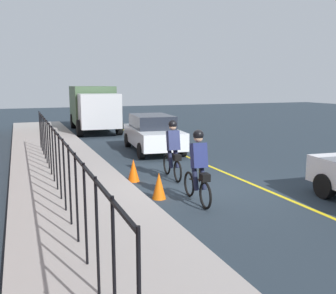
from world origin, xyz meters
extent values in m
plane|color=#25303A|center=(0.00, 0.00, 0.00)|extent=(80.00, 80.00, 0.00)
cube|color=yellow|center=(0.00, -1.60, 0.00)|extent=(36.00, 0.12, 0.01)
cube|color=#9B9591|center=(0.00, 3.40, 0.07)|extent=(40.00, 3.20, 0.15)
cylinder|color=black|center=(-5.23, 3.80, 0.95)|extent=(0.04, 0.04, 1.60)
cylinder|color=black|center=(-4.34, 3.80, 0.95)|extent=(0.04, 0.04, 1.60)
cylinder|color=black|center=(-3.45, 3.80, 0.95)|extent=(0.04, 0.04, 1.60)
cylinder|color=black|center=(-2.56, 3.80, 0.95)|extent=(0.04, 0.04, 1.60)
cylinder|color=black|center=(-1.67, 3.80, 0.95)|extent=(0.04, 0.04, 1.60)
cylinder|color=black|center=(-0.78, 3.80, 0.95)|extent=(0.04, 0.04, 1.60)
cylinder|color=black|center=(0.11, 3.80, 0.95)|extent=(0.04, 0.04, 1.60)
cylinder|color=black|center=(1.00, 3.80, 0.95)|extent=(0.04, 0.04, 1.60)
cylinder|color=black|center=(1.89, 3.80, 0.95)|extent=(0.04, 0.04, 1.60)
cylinder|color=black|center=(2.78, 3.80, 0.95)|extent=(0.04, 0.04, 1.60)
cylinder|color=black|center=(3.67, 3.80, 0.95)|extent=(0.04, 0.04, 1.60)
cylinder|color=black|center=(4.56, 3.80, 0.95)|extent=(0.04, 0.04, 1.60)
cylinder|color=black|center=(5.45, 3.80, 0.95)|extent=(0.04, 0.04, 1.60)
cylinder|color=black|center=(6.34, 3.80, 0.95)|extent=(0.04, 0.04, 1.60)
cylinder|color=black|center=(7.23, 3.80, 0.95)|extent=(0.04, 0.04, 1.60)
cylinder|color=black|center=(8.12, 3.80, 0.95)|extent=(0.04, 0.04, 1.60)
cube|color=black|center=(1.00, 3.80, 1.70)|extent=(14.25, 0.04, 0.04)
torus|color=black|center=(-0.41, 0.63, 0.33)|extent=(0.66, 0.11, 0.66)
torus|color=black|center=(-1.46, 0.70, 0.33)|extent=(0.66, 0.11, 0.66)
cube|color=black|center=(-0.94, 0.66, 0.58)|extent=(0.93, 0.11, 0.24)
cylinder|color=black|center=(-1.09, 0.68, 0.73)|extent=(0.03, 0.03, 0.35)
cube|color=navy|center=(-1.04, 0.67, 1.21)|extent=(0.37, 0.38, 0.63)
sphere|color=tan|center=(-0.99, 0.67, 1.62)|extent=(0.22, 0.22, 0.22)
sphere|color=black|center=(-0.99, 0.67, 1.70)|extent=(0.26, 0.26, 0.26)
cylinder|color=#191E38|center=(-1.05, 0.77, 0.68)|extent=(0.34, 0.14, 0.65)
cylinder|color=#191E38|center=(-1.07, 0.57, 0.68)|extent=(0.34, 0.14, 0.65)
cube|color=black|center=(-1.41, 0.70, 0.75)|extent=(0.25, 0.22, 0.18)
torus|color=black|center=(2.04, 0.27, 0.33)|extent=(0.66, 0.11, 0.66)
torus|color=black|center=(0.99, 0.34, 0.33)|extent=(0.66, 0.11, 0.66)
cube|color=black|center=(1.51, 0.30, 0.58)|extent=(0.93, 0.11, 0.24)
cylinder|color=black|center=(1.36, 0.32, 0.73)|extent=(0.03, 0.03, 0.35)
cube|color=navy|center=(1.41, 0.31, 1.21)|extent=(0.37, 0.38, 0.63)
sphere|color=tan|center=(1.46, 0.31, 1.62)|extent=(0.22, 0.22, 0.22)
sphere|color=black|center=(1.46, 0.31, 1.70)|extent=(0.26, 0.26, 0.26)
cylinder|color=#191E38|center=(1.40, 0.41, 0.68)|extent=(0.34, 0.14, 0.65)
cylinder|color=#191E38|center=(1.39, 0.21, 0.68)|extent=(0.34, 0.14, 0.65)
cube|color=black|center=(1.04, 0.34, 0.75)|extent=(0.25, 0.22, 0.18)
cylinder|color=black|center=(-1.86, -2.53, 0.32)|extent=(0.66, 0.28, 0.64)
cube|color=white|center=(6.15, -0.73, 0.67)|extent=(4.56, 2.24, 0.70)
cube|color=#1E232D|center=(6.35, -0.75, 1.30)|extent=(2.61, 1.82, 0.56)
cylinder|color=black|center=(4.58, -1.43, 0.32)|extent=(0.66, 0.28, 0.64)
cylinder|color=black|center=(4.75, 0.26, 0.32)|extent=(0.66, 0.28, 0.64)
cylinder|color=black|center=(7.56, -1.73, 0.32)|extent=(0.66, 0.28, 0.64)
cylinder|color=black|center=(7.73, -0.04, 0.32)|extent=(0.66, 0.28, 0.64)
cube|color=#3E593C|center=(15.23, 0.21, 1.63)|extent=(4.89, 2.66, 2.30)
cube|color=silver|center=(11.82, 0.40, 1.43)|extent=(1.94, 2.31, 1.90)
cylinder|color=black|center=(11.90, -0.72, 0.48)|extent=(0.98, 0.35, 0.96)
cylinder|color=black|center=(12.02, 1.51, 0.48)|extent=(0.98, 0.35, 0.96)
cylinder|color=black|center=(16.23, -0.96, 0.48)|extent=(0.98, 0.35, 0.96)
cylinder|color=black|center=(16.35, 1.27, 0.48)|extent=(0.98, 0.35, 0.96)
cone|color=orange|center=(-0.32, 1.43, 0.35)|extent=(0.36, 0.36, 0.69)
cone|color=#F45A0A|center=(1.58, 1.53, 0.34)|extent=(0.36, 0.36, 0.68)
camera|label=1|loc=(-8.87, 4.65, 2.89)|focal=39.62mm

